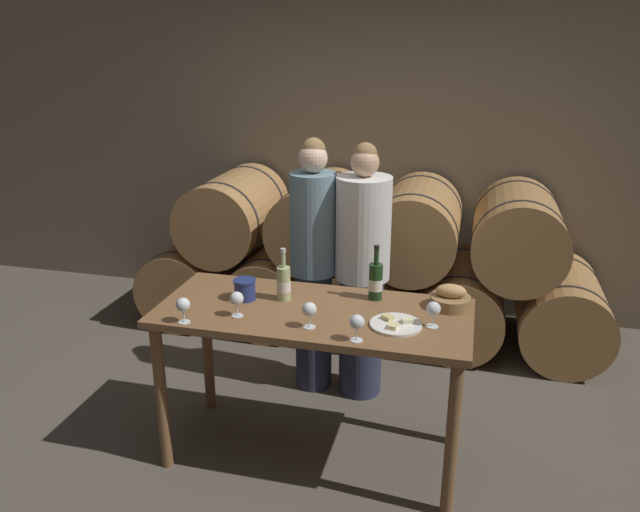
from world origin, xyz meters
The scene contains 16 objects.
ground_plane centered at (0.00, 0.00, 0.00)m, with size 10.00×10.00×0.00m, color #564F44.
stone_wall_back centered at (0.00, 2.24, 1.60)m, with size 10.00×0.12×3.20m.
barrel_stack centered at (0.00, 1.64, 0.58)m, with size 3.58×0.96×1.23m.
tasting_table centered at (0.00, 0.00, 0.77)m, with size 1.64×0.72×0.90m.
person_left centered at (-0.19, 0.73, 0.87)m, with size 0.29×0.29×1.68m.
person_right centered at (0.13, 0.73, 0.84)m, with size 0.34×0.34×1.66m.
wine_bottle_red centered at (0.29, 0.22, 1.00)m, with size 0.08×0.08×0.31m.
wine_bottle_white centered at (-0.19, 0.09, 0.99)m, with size 0.08×0.08×0.29m.
blue_crock centered at (-0.40, 0.04, 0.96)m, with size 0.12×0.12×0.11m.
bread_basket centered at (0.69, 0.21, 0.94)m, with size 0.21×0.21×0.13m.
cheese_plate centered at (0.45, -0.08, 0.91)m, with size 0.26×0.26×0.04m.
wine_glass_far_left centered at (-0.59, -0.31, 0.99)m, with size 0.07×0.07×0.13m.
wine_glass_left centered at (-0.36, -0.17, 0.99)m, with size 0.07×0.07×0.13m.
wine_glass_center centered at (0.03, -0.21, 0.99)m, with size 0.07×0.07×0.13m.
wine_glass_right centered at (0.29, -0.29, 0.99)m, with size 0.07×0.07×0.13m.
wine_glass_far_right centered at (0.62, -0.05, 0.99)m, with size 0.07×0.07×0.13m.
Camera 1 is at (0.77, -2.88, 2.25)m, focal length 35.00 mm.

